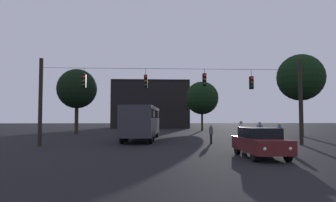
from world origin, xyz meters
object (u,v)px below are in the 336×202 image
(city_bus, at_px, (142,120))
(pedestrian_crossing_right, at_px, (260,133))
(tree_left_silhouette, at_px, (301,78))
(tree_behind_building, at_px, (77,89))
(pedestrian_near_bus, at_px, (280,134))
(pedestrian_crossing_left, at_px, (241,131))
(tree_right_far, at_px, (202,98))
(car_near_right, at_px, (260,142))
(pedestrian_crossing_center, at_px, (211,133))

(city_bus, relative_size, pedestrian_crossing_right, 6.39)
(city_bus, bearing_deg, pedestrian_crossing_right, -43.20)
(tree_left_silhouette, height_order, tree_behind_building, tree_left_silhouette)
(city_bus, bearing_deg, tree_behind_building, 127.94)
(pedestrian_near_bus, xyz_separation_m, tree_behind_building, (-18.20, 18.86, 4.75))
(pedestrian_crossing_left, relative_size, tree_left_silhouette, 0.20)
(tree_left_silhouette, bearing_deg, tree_right_far, 119.19)
(city_bus, xyz_separation_m, pedestrian_near_bus, (9.55, -7.76, -0.93))
(pedestrian_crossing_right, distance_m, tree_right_far, 27.73)
(tree_right_far, bearing_deg, tree_left_silhouette, -60.81)
(city_bus, xyz_separation_m, car_near_right, (6.41, -12.70, -1.07))
(pedestrian_crossing_right, height_order, pedestrian_near_bus, pedestrian_crossing_right)
(pedestrian_crossing_center, bearing_deg, tree_right_far, 82.29)
(pedestrian_crossing_right, bearing_deg, pedestrian_crossing_center, 126.83)
(pedestrian_crossing_center, height_order, pedestrian_near_bus, pedestrian_near_bus)
(car_near_right, relative_size, tree_behind_building, 0.53)
(tree_behind_building, relative_size, tree_right_far, 1.06)
(city_bus, xyz_separation_m, pedestrian_crossing_center, (5.54, -4.15, -1.03))
(city_bus, xyz_separation_m, tree_left_silhouette, (17.25, 4.53, 4.58))
(pedestrian_crossing_right, bearing_deg, city_bus, 136.80)
(pedestrian_crossing_center, bearing_deg, tree_behind_building, 132.95)
(pedestrian_near_bus, distance_m, tree_right_far, 27.79)
(pedestrian_near_bus, height_order, tree_right_far, tree_right_far)
(car_near_right, xyz_separation_m, pedestrian_near_bus, (3.14, 4.94, 0.14))
(city_bus, height_order, pedestrian_crossing_center, city_bus)
(tree_behind_building, bearing_deg, tree_left_silhouette, -14.24)
(tree_right_far, bearing_deg, pedestrian_crossing_center, -97.71)
(pedestrian_near_bus, bearing_deg, car_near_right, -122.40)
(pedestrian_crossing_left, height_order, tree_right_far, tree_right_far)
(pedestrian_crossing_right, xyz_separation_m, tree_right_far, (0.57, 27.41, 4.15))
(car_near_right, distance_m, pedestrian_crossing_left, 7.61)
(pedestrian_near_bus, bearing_deg, pedestrian_crossing_left, 126.50)
(pedestrian_crossing_left, bearing_deg, tree_right_far, 87.42)
(car_near_right, distance_m, tree_behind_building, 28.59)
(car_near_right, distance_m, tree_left_silhouette, 21.12)
(pedestrian_near_bus, distance_m, tree_behind_building, 26.64)
(car_near_right, bearing_deg, pedestrian_near_bus, 57.60)
(tree_right_far, bearing_deg, car_near_right, -94.17)
(city_bus, relative_size, car_near_right, 2.57)
(car_near_right, distance_m, pedestrian_near_bus, 5.86)
(car_near_right, bearing_deg, pedestrian_crossing_left, 80.63)
(city_bus, relative_size, tree_behind_building, 1.36)
(pedestrian_crossing_center, relative_size, pedestrian_near_bus, 0.91)
(pedestrian_crossing_center, distance_m, tree_left_silhouette, 15.61)
(city_bus, bearing_deg, tree_left_silhouette, 14.71)
(pedestrian_crossing_right, xyz_separation_m, pedestrian_near_bus, (1.34, -0.05, -0.05))
(pedestrian_crossing_center, bearing_deg, pedestrian_crossing_left, -26.28)
(pedestrian_crossing_right, height_order, tree_behind_building, tree_behind_building)
(city_bus, distance_m, tree_left_silhouette, 18.41)
(pedestrian_crossing_center, xyz_separation_m, pedestrian_near_bus, (4.00, -3.61, 0.10))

